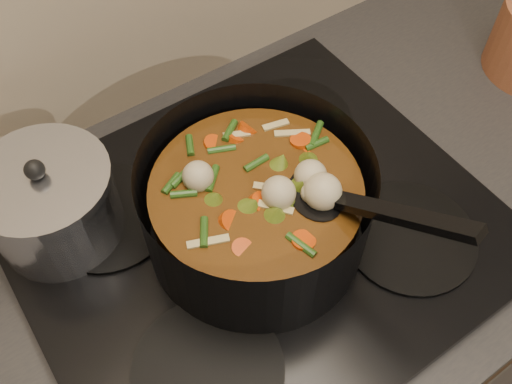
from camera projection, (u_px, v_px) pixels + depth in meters
counter at (257, 351)px, 1.16m from camera, size 2.64×0.64×0.91m
stovetop at (257, 231)px, 0.79m from camera, size 0.62×0.54×0.03m
stockpot at (256, 208)px, 0.72m from camera, size 0.30×0.38×0.21m
saucepan at (52, 204)px, 0.73m from camera, size 0.17×0.17×0.14m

